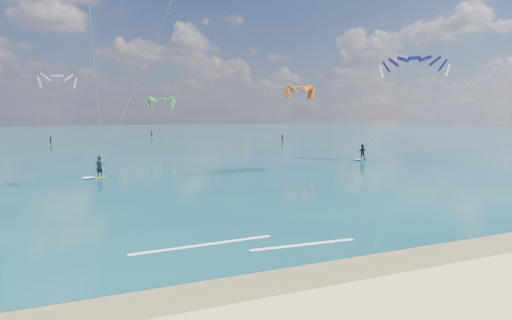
{
  "coord_description": "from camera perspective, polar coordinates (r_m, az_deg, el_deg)",
  "views": [
    {
      "loc": [
        -5.84,
        -10.87,
        5.91
      ],
      "look_at": [
        2.66,
        8.0,
        3.74
      ],
      "focal_mm": 32.0,
      "sensor_mm": 36.0,
      "label": 1
    }
  ],
  "objects": [
    {
      "name": "wet_sand_strip",
      "position": [
        16.17,
        -1.37,
        -15.44
      ],
      "size": [
        320.0,
        2.4,
        0.01
      ],
      "primitive_type": "cube",
      "color": "olive",
      "rests_on": "ground"
    },
    {
      "name": "sea",
      "position": [
        115.17,
        -21.32,
        2.65
      ],
      "size": [
        320.0,
        200.0,
        0.04
      ],
      "primitive_type": "cube",
      "color": "#0B3A3D",
      "rests_on": "ground"
    },
    {
      "name": "kitesurfer_main",
      "position": [
        39.51,
        -17.19,
        11.47
      ],
      "size": [
        9.62,
        10.26,
        19.26
      ],
      "rotation": [
        0.0,
        0.0,
        0.75
      ],
      "color": "#D2F21C",
      "rests_on": "sea"
    },
    {
      "name": "kitesurfer_far",
      "position": [
        59.4,
        16.6,
        7.5
      ],
      "size": [
        12.56,
        6.89,
        14.21
      ],
      "rotation": [
        0.0,
        0.0,
        0.43
      ],
      "color": "#BDDC21",
      "rests_on": "sea"
    },
    {
      "name": "distant_kites",
      "position": [
        93.78,
        -21.68,
        5.42
      ],
      "size": [
        91.02,
        30.57,
        12.5
      ],
      "color": "#EC5C15",
      "rests_on": "ground"
    },
    {
      "name": "shoreline_foam",
      "position": [
        20.63,
        -1.13,
        -10.54
      ],
      "size": [
        9.93,
        2.34,
        0.01
      ],
      "color": "white",
      "rests_on": "ground"
    },
    {
      "name": "ground",
      "position": [
        51.55,
        -17.57,
        -0.88
      ],
      "size": [
        320.0,
        320.0,
        0.0
      ],
      "primitive_type": "plane",
      "color": "tan",
      "rests_on": "ground"
    }
  ]
}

